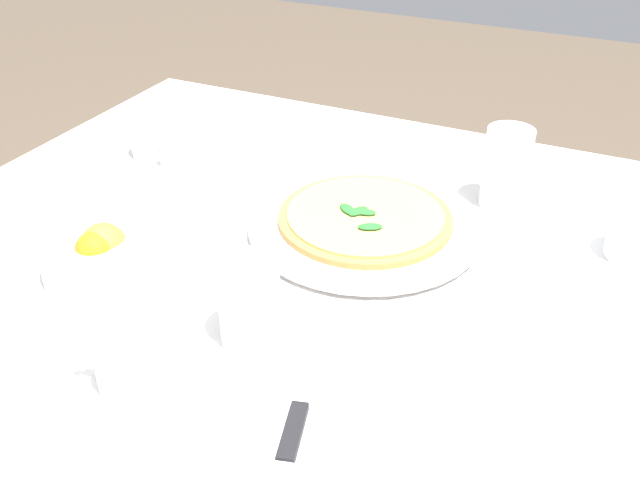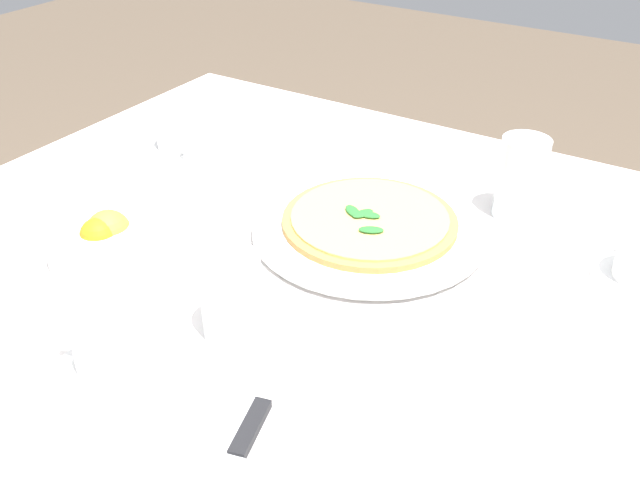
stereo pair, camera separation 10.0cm
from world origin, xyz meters
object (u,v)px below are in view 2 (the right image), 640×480
at_px(coffee_cup_right_edge, 178,135).
at_px(napkin_folded, 233,475).
at_px(dinner_knife, 231,468).
at_px(citrus_bowl, 103,241).
at_px(water_glass_center_back, 232,302).
at_px(coffee_cup_near_left, 108,350).
at_px(pizza, 370,220).
at_px(water_glass_far_right, 520,182).
at_px(pizza_plate, 369,228).

xyz_separation_m(coffee_cup_right_edge, napkin_folded, (0.54, 0.55, -0.02)).
relative_size(dinner_knife, citrus_bowl, 1.29).
bearing_deg(water_glass_center_back, dinner_knife, 37.26).
relative_size(coffee_cup_near_left, dinner_knife, 0.68).
bearing_deg(citrus_bowl, pizza, 131.12).
distance_m(water_glass_center_back, water_glass_far_right, 0.50).
bearing_deg(water_glass_far_right, coffee_cup_right_edge, -80.66).
bearing_deg(coffee_cup_near_left, pizza, 165.41).
bearing_deg(napkin_folded, water_glass_center_back, -159.87).
bearing_deg(pizza_plate, citrus_bowl, -48.86).
distance_m(pizza_plate, water_glass_center_back, 0.29).
relative_size(pizza_plate, coffee_cup_near_left, 2.67).
bearing_deg(citrus_bowl, pizza_plate, 131.14).
distance_m(pizza, water_glass_center_back, 0.29).
xyz_separation_m(pizza, dinner_knife, (0.47, 0.11, -0.00)).
xyz_separation_m(dinner_knife, citrus_bowl, (-0.21, -0.40, 0.00)).
height_order(water_glass_center_back, napkin_folded, water_glass_center_back).
distance_m(coffee_cup_right_edge, water_glass_far_right, 0.62).
xyz_separation_m(coffee_cup_right_edge, citrus_bowl, (0.33, 0.15, -0.00)).
height_order(pizza, coffee_cup_near_left, coffee_cup_near_left).
relative_size(pizza_plate, coffee_cup_right_edge, 2.70).
distance_m(coffee_cup_near_left, citrus_bowl, 0.24).
bearing_deg(pizza, dinner_knife, 12.74).
height_order(water_glass_center_back, dinner_knife, water_glass_center_back).
bearing_deg(water_glass_far_right, dinner_knife, -5.44).
bearing_deg(pizza_plate, water_glass_far_right, 135.98).
distance_m(pizza_plate, dinner_knife, 0.48).
height_order(pizza, citrus_bowl, citrus_bowl).
height_order(water_glass_far_right, citrus_bowl, water_glass_far_right).
height_order(water_glass_far_right, dinner_knife, water_glass_far_right).
relative_size(coffee_cup_near_left, citrus_bowl, 0.87).
bearing_deg(dinner_knife, pizza_plate, 177.76).
xyz_separation_m(pizza_plate, water_glass_center_back, (0.29, -0.03, 0.04)).
bearing_deg(pizza, pizza_plate, 164.45).
height_order(pizza, napkin_folded, pizza).
bearing_deg(napkin_folded, pizza, 175.32).
bearing_deg(pizza, napkin_folded, 12.73).
distance_m(coffee_cup_near_left, dinner_knife, 0.22).
bearing_deg(pizza_plate, coffee_cup_near_left, -14.60).
relative_size(coffee_cup_near_left, napkin_folded, 0.53).
height_order(pizza_plate, dinner_knife, dinner_knife).
xyz_separation_m(coffee_cup_near_left, napkin_folded, (0.05, 0.21, -0.02)).
relative_size(pizza, napkin_folded, 1.05).
xyz_separation_m(pizza_plate, coffee_cup_right_edge, (-0.07, -0.44, 0.02)).
relative_size(water_glass_far_right, citrus_bowl, 0.86).
distance_m(pizza, water_glass_far_right, 0.24).
distance_m(water_glass_center_back, dinner_knife, 0.23).
bearing_deg(napkin_folded, water_glass_far_right, 157.07).
bearing_deg(pizza_plate, water_glass_center_back, -6.11).
xyz_separation_m(pizza, coffee_cup_near_left, (0.42, -0.11, 0.01)).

